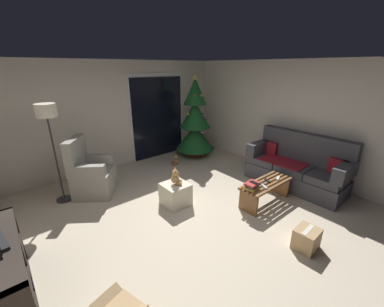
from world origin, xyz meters
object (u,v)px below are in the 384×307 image
at_px(floor_lamp, 48,121).
at_px(teddy_bear_chestnut_by_tree, 175,160).
at_px(couch, 297,167).
at_px(coffee_table, 266,189).
at_px(cell_phone, 254,182).
at_px(remote_graphite, 260,184).
at_px(remote_silver, 264,187).
at_px(media_shelf, 1,282).
at_px(remote_white, 278,178).
at_px(book_stack, 252,185).
at_px(cardboard_box_taped_mid_floor, 306,239).
at_px(ottoman, 176,194).
at_px(christmas_tree, 195,122).
at_px(armchair, 91,175).
at_px(teddy_bear_honey, 176,178).
at_px(remote_black, 267,181).

relative_size(floor_lamp, teddy_bear_chestnut_by_tree, 6.25).
relative_size(couch, coffee_table, 1.78).
bearing_deg(couch, cell_phone, 179.79).
distance_m(coffee_table, teddy_bear_chestnut_by_tree, 2.49).
distance_m(remote_graphite, remote_silver, 0.12).
relative_size(floor_lamp, media_shelf, 1.27).
relative_size(remote_white, teddy_bear_chestnut_by_tree, 0.55).
bearing_deg(media_shelf, floor_lamp, 63.77).
height_order(book_stack, cardboard_box_taped_mid_floor, book_stack).
height_order(remote_silver, teddy_bear_chestnut_by_tree, remote_silver).
height_order(couch, ottoman, couch).
distance_m(book_stack, christmas_tree, 2.83).
bearing_deg(armchair, cell_phone, -50.50).
height_order(cell_phone, floor_lamp, floor_lamp).
bearing_deg(remote_white, teddy_bear_honey, -146.71).
bearing_deg(couch, remote_silver, -176.38).
xyz_separation_m(remote_white, cardboard_box_taped_mid_floor, (-0.85, -0.99, -0.27)).
bearing_deg(remote_black, teddy_bear_honey, -8.81).
relative_size(cell_phone, armchair, 0.13).
bearing_deg(christmas_tree, teddy_bear_honey, -138.08).
height_order(christmas_tree, teddy_bear_honey, christmas_tree).
bearing_deg(remote_graphite, couch, -42.84).
xyz_separation_m(christmas_tree, teddy_bear_chestnut_by_tree, (-0.78, -0.16, -0.83)).
distance_m(remote_white, cell_phone, 0.68).
bearing_deg(armchair, remote_silver, -48.81).
bearing_deg(media_shelf, armchair, 51.51).
xyz_separation_m(media_shelf, teddy_bear_chestnut_by_tree, (3.56, 1.99, -0.23)).
relative_size(remote_white, media_shelf, 0.11).
xyz_separation_m(remote_silver, book_stack, (-0.21, 0.11, 0.05)).
distance_m(coffee_table, media_shelf, 3.81).
relative_size(remote_graphite, book_stack, 0.60).
relative_size(remote_black, teddy_bear_chestnut_by_tree, 0.55).
distance_m(remote_silver, remote_black, 0.26).
distance_m(remote_silver, remote_white, 0.47).
relative_size(remote_black, teddy_bear_honey, 0.55).
xyz_separation_m(remote_white, media_shelf, (-4.06, 0.54, -0.06)).
height_order(remote_silver, floor_lamp, floor_lamp).
relative_size(couch, armchair, 1.73).
height_order(remote_white, remote_black, same).
relative_size(couch, remote_white, 12.53).
distance_m(book_stack, teddy_bear_honey, 1.30).
xyz_separation_m(floor_lamp, media_shelf, (-0.96, -1.96, -1.15)).
distance_m(couch, ottoman, 2.57).
relative_size(book_stack, teddy_bear_honey, 0.91).
height_order(remote_white, book_stack, book_stack).
distance_m(couch, book_stack, 1.47).
relative_size(couch, christmas_tree, 0.91).
height_order(armchair, media_shelf, armchair).
xyz_separation_m(christmas_tree, cardboard_box_taped_mid_floor, (-1.13, -3.68, -0.80)).
bearing_deg(christmas_tree, floor_lamp, -176.61).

